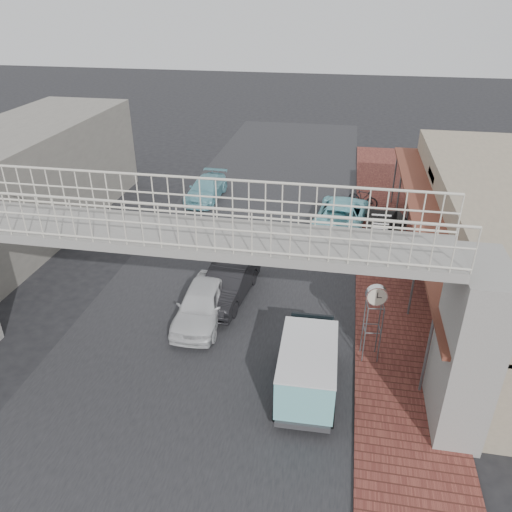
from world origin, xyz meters
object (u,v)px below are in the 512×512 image
at_px(angkot_far, 206,189).
at_px(street_clock, 376,299).
at_px(arrow_sign, 400,222).
at_px(white_hatchback, 202,303).
at_px(motorcycle_near, 363,217).
at_px(angkot_curb, 341,214).
at_px(motorcycle_far, 363,198).
at_px(dark_sedan, 228,283).
at_px(angkot_van, 308,363).

relative_size(angkot_far, street_clock, 1.53).
bearing_deg(angkot_far, arrow_sign, -32.72).
relative_size(white_hatchback, motorcycle_near, 2.33).
relative_size(angkot_curb, motorcycle_far, 2.95).
distance_m(angkot_far, arrow_sign, 12.39).
xyz_separation_m(motorcycle_far, street_clock, (0.12, -12.80, 1.71)).
relative_size(dark_sedan, motorcycle_far, 2.36).
distance_m(motorcycle_far, arrow_sign, 7.48).
xyz_separation_m(angkot_van, motorcycle_near, (1.73, 12.30, -0.58)).
bearing_deg(angkot_van, white_hatchback, 141.68).
bearing_deg(street_clock, angkot_far, 118.60).
xyz_separation_m(motorcycle_far, arrow_sign, (1.22, -7.15, 1.83)).
distance_m(angkot_far, street_clock, 15.61).
distance_m(street_clock, arrow_sign, 5.76).
distance_m(white_hatchback, angkot_far, 11.88).
relative_size(motorcycle_near, arrow_sign, 0.58).
xyz_separation_m(angkot_curb, arrow_sign, (2.32, -4.53, 1.74)).
bearing_deg(street_clock, angkot_van, -141.10).
bearing_deg(angkot_far, white_hatchback, -72.97).
bearing_deg(arrow_sign, motorcycle_far, 99.64).
height_order(angkot_far, angkot_van, angkot_van).
xyz_separation_m(white_hatchback, angkot_curb, (4.70, 8.97, 0.04)).
distance_m(white_hatchback, street_clock, 6.27).
relative_size(angkot_van, motorcycle_far, 2.10).
bearing_deg(angkot_van, dark_sedan, 125.60).
bearing_deg(arrow_sign, motorcycle_near, 104.30).
bearing_deg(angkot_far, angkot_curb, -15.74).
height_order(angkot_van, street_clock, street_clock).
height_order(angkot_far, street_clock, street_clock).
xyz_separation_m(angkot_curb, motorcycle_near, (1.10, 0.25, -0.17)).
xyz_separation_m(angkot_curb, angkot_far, (-7.70, 2.52, -0.12)).
height_order(angkot_van, motorcycle_far, angkot_van).
relative_size(dark_sedan, street_clock, 1.53).
distance_m(dark_sedan, angkot_van, 5.80).
bearing_deg(motorcycle_far, dark_sedan, 178.77).
relative_size(dark_sedan, angkot_far, 1.00).
bearing_deg(angkot_curb, motorcycle_near, -160.82).
height_order(white_hatchback, motorcycle_near, white_hatchback).
height_order(angkot_far, motorcycle_far, angkot_far).
distance_m(angkot_curb, motorcycle_near, 1.14).
relative_size(angkot_curb, arrow_sign, 1.77).
xyz_separation_m(white_hatchback, motorcycle_near, (5.80, 9.22, -0.13)).
height_order(motorcycle_far, arrow_sign, arrow_sign).
distance_m(angkot_far, motorcycle_far, 8.80).
height_order(white_hatchback, street_clock, street_clock).
bearing_deg(street_clock, angkot_curb, 90.33).
relative_size(motorcycle_near, street_clock, 0.63).
bearing_deg(street_clock, arrow_sign, 72.47).
xyz_separation_m(angkot_van, motorcycle_far, (1.73, 14.68, -0.50)).
xyz_separation_m(dark_sedan, street_clock, (5.32, -2.76, 1.66)).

